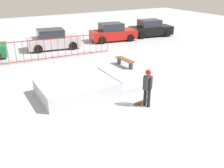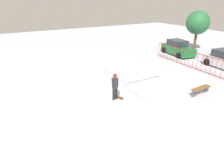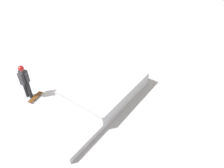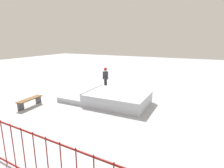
{
  "view_description": "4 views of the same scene",
  "coord_description": "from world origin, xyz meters",
  "px_view_note": "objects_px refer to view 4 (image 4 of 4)",
  "views": [
    {
      "loc": [
        -4.62,
        -10.11,
        5.35
      ],
      "look_at": [
        0.74,
        -0.7,
        0.9
      ],
      "focal_mm": 41.63,
      "sensor_mm": 36.0,
      "label": 1
    },
    {
      "loc": [
        12.17,
        -7.98,
        5.98
      ],
      "look_at": [
        1.71,
        -1.92,
        1.0
      ],
      "focal_mm": 33.99,
      "sensor_mm": 36.0,
      "label": 2
    },
    {
      "loc": [
        5.72,
        5.71,
        6.89
      ],
      "look_at": [
        -0.52,
        1.15,
        0.6
      ],
      "focal_mm": 35.21,
      "sensor_mm": 36.0,
      "label": 3
    },
    {
      "loc": [
        -4.7,
        10.42,
        3.83
      ],
      "look_at": [
        0.59,
        -0.31,
        0.9
      ],
      "focal_mm": 29.39,
      "sensor_mm": 36.0,
      "label": 4
    }
  ],
  "objects_px": {
    "skateboard": "(105,89)",
    "park_bench": "(30,101)",
    "skater": "(106,77)",
    "skate_ramp": "(110,98)"
  },
  "relations": [
    {
      "from": "skateboard",
      "to": "park_bench",
      "type": "relative_size",
      "value": 0.5
    },
    {
      "from": "skate_ramp",
      "to": "park_bench",
      "type": "distance_m",
      "value": 4.73
    },
    {
      "from": "skater",
      "to": "park_bench",
      "type": "bearing_deg",
      "value": 56.91
    },
    {
      "from": "skate_ramp",
      "to": "skater",
      "type": "relative_size",
      "value": 3.13
    },
    {
      "from": "skater",
      "to": "skateboard",
      "type": "height_order",
      "value": "skater"
    },
    {
      "from": "skate_ramp",
      "to": "skateboard",
      "type": "height_order",
      "value": "skate_ramp"
    },
    {
      "from": "skateboard",
      "to": "park_bench",
      "type": "distance_m",
      "value": 5.47
    },
    {
      "from": "skate_ramp",
      "to": "park_bench",
      "type": "height_order",
      "value": "skate_ramp"
    },
    {
      "from": "skater",
      "to": "skateboard",
      "type": "xyz_separation_m",
      "value": [
        -0.09,
        0.31,
        -0.93
      ]
    },
    {
      "from": "skateboard",
      "to": "park_bench",
      "type": "bearing_deg",
      "value": 54.14
    }
  ]
}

